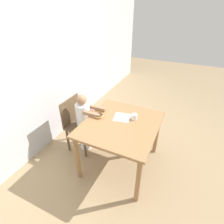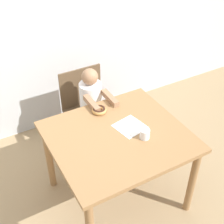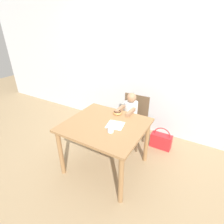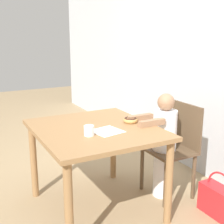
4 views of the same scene
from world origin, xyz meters
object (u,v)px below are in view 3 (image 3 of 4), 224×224
(handbag, at_px, (161,141))
(cup, at_px, (111,129))
(donut, at_px, (117,113))
(chair, at_px, (133,119))
(child_figure, at_px, (130,120))

(handbag, distance_m, cup, 1.24)
(donut, relative_size, cup, 1.59)
(chair, height_order, handbag, chair)
(donut, xyz_separation_m, cup, (0.15, -0.46, 0.02))
(donut, xyz_separation_m, handbag, (0.57, 0.52, -0.62))
(child_figure, bearing_deg, cup, -84.08)
(chair, relative_size, child_figure, 0.89)
(chair, relative_size, cup, 11.02)
(chair, relative_size, donut, 6.94)
(handbag, bearing_deg, child_figure, -157.18)
(chair, relative_size, handbag, 2.21)
(child_figure, xyz_separation_m, donut, (-0.07, -0.31, 0.26))
(chair, bearing_deg, cup, -84.85)
(chair, height_order, cup, chair)
(child_figure, relative_size, donut, 7.84)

